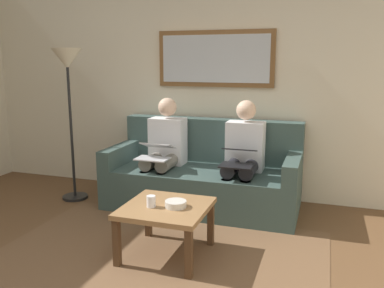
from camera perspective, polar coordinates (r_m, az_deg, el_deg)
name	(u,v)px	position (r m, az deg, el deg)	size (l,w,h in m)	color
wall_rear	(217,81)	(4.66, 3.53, 8.76)	(6.00, 0.12, 2.60)	beige
area_rug	(158,256)	(3.37, -4.74, -15.38)	(2.60, 1.80, 0.01)	brown
couch	(204,177)	(4.37, 1.73, -4.59)	(1.99, 0.90, 0.90)	#384C47
framed_mirror	(215,59)	(4.57, 3.26, 11.84)	(1.31, 0.05, 0.61)	brown
coffee_table	(166,213)	(3.25, -3.66, -9.58)	(0.65, 0.65, 0.42)	olive
cup	(151,201)	(3.19, -5.76, -8.00)	(0.07, 0.07, 0.09)	silver
bowl	(176,204)	(3.18, -2.30, -8.40)	(0.17, 0.17, 0.05)	beige
person_left	(243,154)	(4.13, 7.19, -1.37)	(0.38, 0.58, 1.14)	silver
laptop_black	(238,157)	(3.89, 6.50, -1.77)	(0.31, 0.38, 0.16)	black
person_right	(164,148)	(4.37, -3.89, -0.59)	(0.38, 0.58, 1.14)	silver
laptop_silver	(155,151)	(4.15, -5.14, -1.02)	(0.33, 0.35, 0.15)	silver
standing_lamp	(68,76)	(4.59, -17.00, 9.13)	(0.32, 0.32, 1.66)	black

